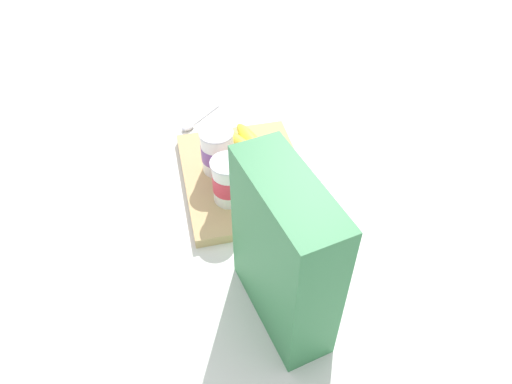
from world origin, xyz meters
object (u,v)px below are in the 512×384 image
object	(u,v)px
cereal_box	(284,255)
banana_bunch	(249,146)
yogurt_cup_back	(218,151)
yogurt_cup_front	(229,181)
cutting_board	(244,177)
spoon	(195,122)

from	to	relation	value
cereal_box	banana_bunch	size ratio (longest dim) A/B	1.58
cereal_box	yogurt_cup_back	size ratio (longest dim) A/B	2.94
cereal_box	yogurt_cup_front	size ratio (longest dim) A/B	2.97
cutting_board	yogurt_cup_back	distance (m)	0.08
yogurt_cup_front	cutting_board	bearing A→B (deg)	-32.95
yogurt_cup_back	yogurt_cup_front	bearing A→B (deg)	-176.00
cutting_board	cereal_box	xyz separation A→B (m)	(-0.32, 0.01, 0.13)
yogurt_cup_back	spoon	world-z (taller)	yogurt_cup_back
cereal_box	spoon	size ratio (longest dim) A/B	2.56
cereal_box	banana_bunch	distance (m)	0.40
cereal_box	banana_bunch	world-z (taller)	cereal_box
yogurt_cup_back	spoon	bearing A→B (deg)	7.08
cereal_box	spoon	bearing A→B (deg)	175.50
spoon	cereal_box	bearing A→B (deg)	-172.81
banana_bunch	spoon	world-z (taller)	banana_bunch
yogurt_cup_back	cutting_board	bearing A→B (deg)	-117.90
banana_bunch	spoon	distance (m)	0.19
cereal_box	spoon	xyz separation A→B (m)	(0.54, 0.07, -0.14)
yogurt_cup_front	banana_bunch	xyz separation A→B (m)	(0.13, -0.07, -0.03)
spoon	cutting_board	bearing A→B (deg)	-161.80
cutting_board	yogurt_cup_front	xyz separation A→B (m)	(-0.07, 0.04, 0.06)
banana_bunch	spoon	xyz separation A→B (m)	(0.16, 0.10, -0.03)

